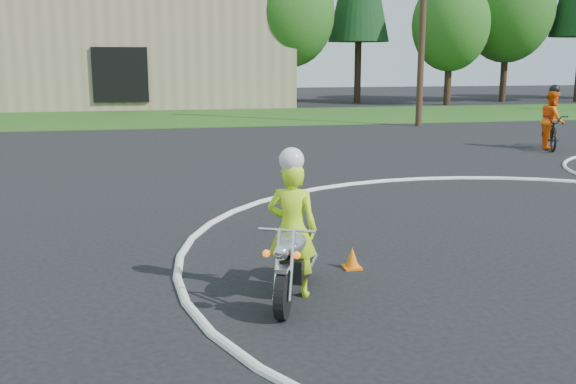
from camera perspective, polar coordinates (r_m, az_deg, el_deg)
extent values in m
cube|color=#1E4714|center=(32.87, -0.77, 6.78)|extent=(120.00, 10.00, 0.02)
cylinder|color=black|center=(7.19, -0.44, -9.09)|extent=(0.32, 0.56, 0.56)
cylinder|color=black|center=(8.41, 1.35, -5.98)|extent=(0.32, 0.56, 0.56)
cube|color=black|center=(7.81, 0.59, -6.65)|extent=(0.44, 0.58, 0.28)
ellipsoid|color=#97989C|center=(7.53, 0.33, -4.52)|extent=(0.54, 0.68, 0.26)
cube|color=black|center=(7.98, 0.96, -3.86)|extent=(0.44, 0.61, 0.09)
cylinder|color=silver|center=(7.17, -0.99, -6.39)|extent=(0.17, 0.33, 0.75)
cylinder|color=white|center=(7.14, 0.34, -6.47)|extent=(0.17, 0.33, 0.75)
cube|color=white|center=(7.07, -0.48, -6.88)|extent=(0.20, 0.24, 0.05)
cylinder|color=white|center=(7.20, -0.08, -3.42)|extent=(0.62, 0.28, 0.03)
sphere|color=silver|center=(6.94, -0.61, -5.38)|extent=(0.17, 0.17, 0.17)
sphere|color=#FF600C|center=(7.00, -1.93, -5.48)|extent=(0.08, 0.08, 0.08)
sphere|color=#DF5D0B|center=(6.93, 0.80, -5.64)|extent=(0.08, 0.08, 0.08)
cylinder|color=silver|center=(8.17, 2.11, -6.52)|extent=(0.36, 0.72, 0.07)
imported|color=#B9F519|center=(7.73, 0.38, -3.33)|extent=(0.71, 0.60, 1.66)
sphere|color=silver|center=(7.51, 0.32, 2.87)|extent=(0.30, 0.30, 0.30)
imported|color=black|center=(22.34, 22.34, 4.99)|extent=(1.57, 2.26, 1.12)
imported|color=#F55D0C|center=(22.31, 22.41, 5.94)|extent=(1.02, 1.12, 1.87)
sphere|color=black|center=(22.24, 22.61, 8.40)|extent=(0.32, 0.32, 0.32)
cone|color=orange|center=(8.93, 5.71, -5.85)|extent=(0.22, 0.22, 0.30)
cube|color=orange|center=(8.97, 5.70, -6.67)|extent=(0.24, 0.24, 0.03)
cube|color=black|center=(37.11, -14.68, 10.04)|extent=(3.00, 0.16, 3.00)
cylinder|color=#382619|center=(40.03, 0.15, 9.97)|extent=(0.44, 0.44, 3.24)
ellipsoid|color=#1E5116|center=(40.10, 0.16, 15.63)|extent=(5.40, 5.40, 6.48)
cylinder|color=#382619|center=(43.23, 6.21, 10.51)|extent=(0.44, 0.44, 3.96)
cylinder|color=#382619|center=(42.30, 14.01, 9.48)|extent=(0.44, 0.44, 2.88)
ellipsoid|color=#1E5116|center=(42.33, 14.25, 14.24)|extent=(4.80, 4.80, 5.76)
cylinder|color=#382619|center=(46.39, 18.62, 9.83)|extent=(0.44, 0.44, 3.60)
ellipsoid|color=#1E5116|center=(46.50, 18.99, 15.25)|extent=(6.00, 6.00, 7.20)
cylinder|color=#382619|center=(40.40, -5.78, 9.67)|extent=(0.44, 0.44, 2.88)
ellipsoid|color=#1E5116|center=(40.44, -5.89, 14.66)|extent=(4.80, 4.80, 5.76)
cylinder|color=#473321|center=(28.54, 11.92, 15.82)|extent=(0.28, 0.28, 10.00)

